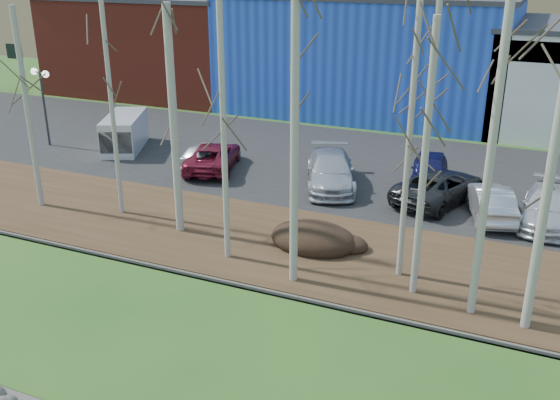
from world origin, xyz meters
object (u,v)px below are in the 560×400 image
at_px(car_2, 331,171).
at_px(car_6, 548,207).
at_px(car_3, 430,170).
at_px(car_5, 439,186).
at_px(van_grey, 124,133).
at_px(car_4, 490,201).
at_px(car_0, 209,154).
at_px(street_lamp, 42,86).
at_px(car_1, 213,156).

distance_m(car_2, car_6, 9.89).
relative_size(car_3, car_5, 0.81).
height_order(car_3, van_grey, van_grey).
bearing_deg(car_4, car_2, -23.46).
bearing_deg(car_3, car_6, -36.18).
relative_size(car_2, car_5, 1.03).
xyz_separation_m(car_0, car_5, (12.17, -0.15, 0.03)).
relative_size(car_4, car_5, 0.82).
height_order(car_2, car_3, car_2).
distance_m(car_0, car_3, 11.50).
height_order(street_lamp, car_0, street_lamp).
xyz_separation_m(street_lamp, car_2, (17.80, -0.05, -2.74)).
xyz_separation_m(car_2, car_3, (4.35, 2.33, -0.07)).
relative_size(car_0, car_6, 0.85).
height_order(street_lamp, van_grey, street_lamp).
bearing_deg(street_lamp, van_grey, 32.05).
relative_size(car_4, van_grey, 0.89).
xyz_separation_m(car_1, car_4, (14.17, -0.92, 0.02)).
bearing_deg(car_5, car_6, -169.66).
bearing_deg(car_4, van_grey, -22.35).
xyz_separation_m(car_1, car_3, (10.95, 2.29, 0.03)).
xyz_separation_m(car_4, car_5, (-2.36, 0.99, 0.02)).
xyz_separation_m(car_3, car_4, (3.22, -3.21, -0.01)).
relative_size(car_2, car_3, 1.28).
relative_size(street_lamp, van_grey, 0.92).
relative_size(car_1, car_5, 0.95).
bearing_deg(car_5, car_4, 176.16).
bearing_deg(street_lamp, car_2, 19.14).
xyz_separation_m(car_5, car_6, (4.65, -0.70, -0.03)).
xyz_separation_m(car_3, car_6, (5.52, -2.92, -0.02)).
bearing_deg(car_2, car_0, 156.58).
bearing_deg(car_4, car_5, -39.52).
bearing_deg(car_6, van_grey, 178.19).
relative_size(car_0, car_3, 0.97).
xyz_separation_m(car_1, car_2, (6.59, -0.04, 0.09)).
distance_m(car_2, car_4, 7.62).
xyz_separation_m(car_0, van_grey, (-6.13, 0.86, 0.28)).
xyz_separation_m(car_0, car_2, (6.96, -0.26, 0.09)).
height_order(car_3, car_6, car_3).
bearing_deg(van_grey, car_0, -31.98).
bearing_deg(car_5, car_0, 18.12).
distance_m(car_0, car_5, 12.17).
distance_m(car_0, car_2, 6.96).
xyz_separation_m(street_lamp, car_4, (25.37, -0.93, -2.82)).
bearing_deg(car_1, car_0, -49.10).
distance_m(car_3, car_6, 6.24).
height_order(car_2, car_4, car_2).
distance_m(street_lamp, car_1, 11.56).
height_order(car_0, car_2, car_2).
bearing_deg(car_6, street_lamp, -178.88).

